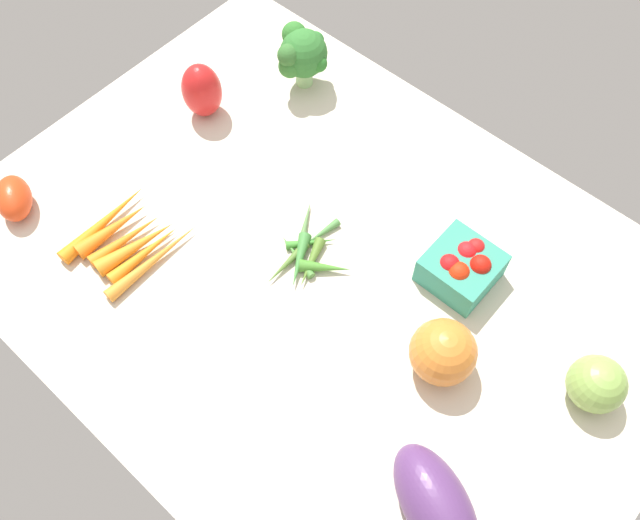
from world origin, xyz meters
The scene contains 10 objects.
tablecloth centered at (0.00, 0.00, 1.00)cm, with size 104.00×76.00×2.00cm, color beige.
heirloom_tomato_green centered at (39.45, 8.96, 5.79)cm, with size 7.59×7.59×7.59cm, color #86AE4E.
roma_tomato centered at (-41.93, -23.04, 4.64)cm, with size 8.06×5.28×5.28cm, color red.
carrot_bunch centered at (-24.18, -16.14, 3.19)cm, with size 13.61×17.11×2.70cm.
broccoli_head centered at (-26.87, 25.78, 8.71)cm, with size 9.82×9.85×10.73cm.
heirloom_tomato_orange centered at (22.17, -0.84, 6.48)cm, with size 8.96×8.96×8.96cm, color orange.
eggplant centered at (32.70, -16.58, 5.88)cm, with size 14.97×7.76×7.76cm, color #58346A.
okra_pile centered at (-2.37, -0.18, 2.83)cm, with size 13.86×15.46×1.99cm.
berry_basket centered at (16.36, 12.14, 5.08)cm, with size 9.64×9.64×6.48cm.
bell_pepper_red centered at (-34.69, 9.95, 7.00)cm, with size 6.58×6.58×9.99cm, color red.
Camera 1 is at (31.82, -36.04, 87.57)cm, focal length 37.32 mm.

